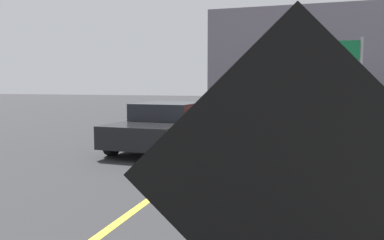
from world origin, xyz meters
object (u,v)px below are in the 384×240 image
object	(u,v)px
arrow_board_trailer	(283,125)
traffic_cone_mid_lane	(266,189)
box_truck	(313,88)
traffic_cone_curbside	(292,139)
pickup_car	(167,125)
traffic_cone_far_lane	(282,154)
highway_guide_sign	(349,61)
roadwork_sign	(292,189)

from	to	relation	value
arrow_board_trailer	traffic_cone_mid_lane	xyz separation A→B (m)	(0.24, -7.98, -0.19)
box_truck	traffic_cone_curbside	xyz separation A→B (m)	(-0.63, -6.98, -1.39)
box_truck	traffic_cone_curbside	size ratio (longest dim) A/B	10.34
pickup_car	traffic_cone_curbside	xyz separation A→B (m)	(3.68, 0.70, -0.35)
traffic_cone_far_lane	pickup_car	bearing A→B (deg)	154.07
pickup_car	traffic_cone_curbside	world-z (taller)	pickup_car
traffic_cone_curbside	arrow_board_trailer	bearing A→B (deg)	99.74
box_truck	pickup_car	bearing A→B (deg)	-119.31
pickup_car	traffic_cone_far_lane	distance (m)	3.95
arrow_board_trailer	traffic_cone_far_lane	xyz separation A→B (m)	(0.29, -4.94, -0.17)
highway_guide_sign	traffic_cone_curbside	world-z (taller)	highway_guide_sign
traffic_cone_far_lane	highway_guide_sign	bearing A→B (deg)	80.50
arrow_board_trailer	pickup_car	size ratio (longest dim) A/B	0.57
traffic_cone_mid_lane	traffic_cone_curbside	bearing A→B (deg)	87.99
traffic_cone_mid_lane	traffic_cone_curbside	size ratio (longest dim) A/B	0.83
traffic_cone_curbside	pickup_car	bearing A→B (deg)	-169.26
traffic_cone_far_lane	traffic_cone_curbside	xyz separation A→B (m)	(0.14, 2.42, 0.04)
pickup_car	traffic_cone_far_lane	xyz separation A→B (m)	(3.54, -1.72, -0.39)
roadwork_sign	traffic_cone_far_lane	bearing A→B (deg)	93.88
arrow_board_trailer	pickup_car	bearing A→B (deg)	-135.17
roadwork_sign	highway_guide_sign	bearing A→B (deg)	84.27
box_truck	highway_guide_sign	xyz separation A→B (m)	(2.29, 8.90, 1.68)
arrow_board_trailer	traffic_cone_far_lane	size ratio (longest dim) A/B	4.28
arrow_board_trailer	traffic_cone_mid_lane	size ratio (longest dim) A/B	4.60
roadwork_sign	traffic_cone_mid_lane	world-z (taller)	roadwork_sign
pickup_car	traffic_cone_mid_lane	distance (m)	5.91
traffic_cone_far_lane	traffic_cone_curbside	bearing A→B (deg)	86.62
box_truck	highway_guide_sign	distance (m)	9.34
roadwork_sign	box_truck	world-z (taller)	box_truck
pickup_car	traffic_cone_mid_lane	size ratio (longest dim) A/B	8.02
pickup_car	highway_guide_sign	world-z (taller)	highway_guide_sign
highway_guide_sign	box_truck	bearing A→B (deg)	-104.41
pickup_car	traffic_cone_curbside	size ratio (longest dim) A/B	6.63
arrow_board_trailer	traffic_cone_curbside	bearing A→B (deg)	-80.26
pickup_car	arrow_board_trailer	bearing A→B (deg)	44.83
arrow_board_trailer	highway_guide_sign	size ratio (longest dim) A/B	0.54
highway_guide_sign	traffic_cone_far_lane	bearing A→B (deg)	-99.50
pickup_car	highway_guide_sign	size ratio (longest dim) A/B	0.94
arrow_board_trailer	box_truck	xyz separation A→B (m)	(1.07, 4.45, 1.26)
box_truck	highway_guide_sign	bearing A→B (deg)	75.59
arrow_board_trailer	highway_guide_sign	world-z (taller)	highway_guide_sign
roadwork_sign	pickup_car	world-z (taller)	roadwork_sign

